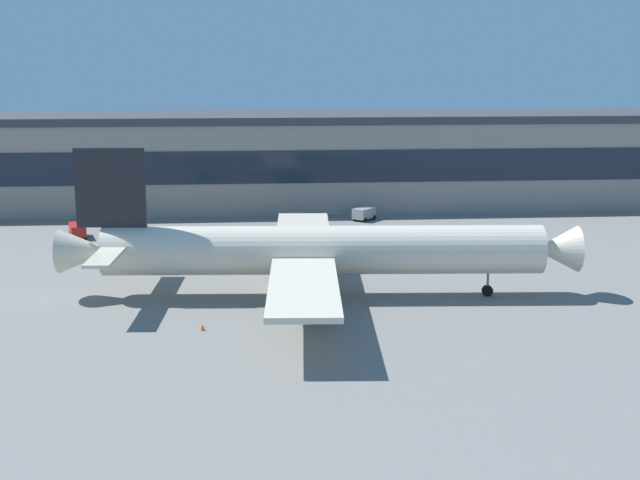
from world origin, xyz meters
The scene contains 7 objects.
ground_plane centered at (0.00, 0.00, 0.00)m, with size 600.00×600.00×0.00m, color slate.
terminal_building centered at (0.00, 51.13, 7.44)m, with size 200.60×19.65×14.84m.
airliner centered at (2.28, -3.68, 4.81)m, with size 51.76×44.36×15.03m.
follow_me_car centered at (-26.88, 27.73, 1.09)m, with size 3.02×4.75×1.85m.
pushback_tractor centered at (2.93, 33.93, 1.05)m, with size 3.20×5.10×1.75m.
baggage_tug centered at (12.80, 37.16, 1.09)m, with size 3.85×4.04×1.85m.
traffic_cone_1 centered at (-8.39, -13.67, 0.28)m, with size 0.46×0.46×0.57m, color #F2590C.
Camera 1 is at (-4.12, -87.00, 23.56)m, focal length 48.44 mm.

